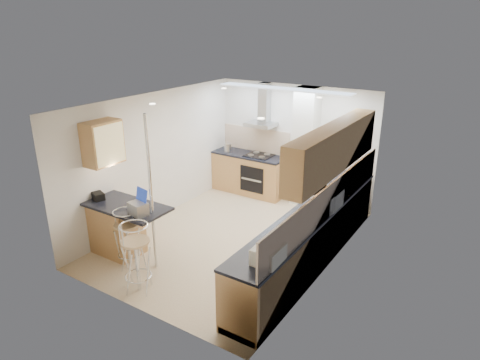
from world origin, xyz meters
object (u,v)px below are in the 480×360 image
Objects in this scene: bar_stool_near at (128,239)px; laptop at (138,209)px; microwave at (327,200)px; bar_stool_end at (137,258)px; bread_bin at (268,254)px.

laptop is at bearing 39.20° from bar_stool_near.
bar_stool_end is at bearing 139.48° from microwave.
bread_bin is at bearing -40.94° from bar_stool_end.
microwave is at bearing 49.67° from laptop.
microwave is 3.22m from bar_stool_near.
bar_stool_near is 0.92× the size of bar_stool_end.
microwave is at bearing 54.14° from bar_stool_near.
laptop is at bearing 176.32° from bread_bin.
bar_stool_end is (-1.94, -2.28, -0.53)m from microwave.
bar_stool_end reaches higher than bar_stool_near.
laptop is 0.27× the size of bar_stool_end.
bar_stool_near is (-2.55, -1.88, -0.57)m from microwave.
bar_stool_end is at bearing -15.45° from bar_stool_near.
bread_bin reaches higher than bar_stool_near.
laptop reaches higher than bar_stool_near.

